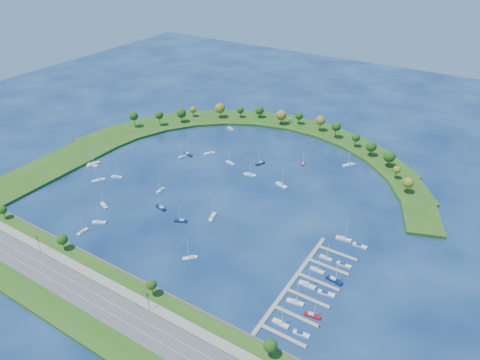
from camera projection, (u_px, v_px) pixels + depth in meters
The scene contains 40 objects.
ground at pixel (230, 186), 303.51m from camera, with size 700.00×700.00×0.00m, color #081C46.
south_shoreline at pixel (93, 296), 213.62m from camera, with size 420.00×43.10×11.60m.
breakwater at pixel (215, 143), 359.54m from camera, with size 286.74×247.64×2.00m.
breakwater_trees at pixel (274, 124), 368.90m from camera, with size 237.07×89.48×14.31m.
harbor_tower at pixel (290, 121), 391.12m from camera, with size 2.60×2.60×4.55m.
dock_system at pixel (305, 287), 220.09m from camera, with size 24.28×82.00×1.60m.
moored_boat_0 at pixel (161, 207), 279.56m from camera, with size 8.72×4.13×12.36m.
moored_boat_1 at pixel (99, 180), 308.83m from camera, with size 7.03×8.94×13.26m.
moored_boat_2 at pixel (209, 153), 344.55m from camera, with size 7.24×8.18×12.59m.
moored_boat_3 at pixel (160, 190), 297.76m from camera, with size 2.02×7.16×10.52m.
moored_boat_4 at pixel (99, 222), 266.13m from camera, with size 8.37×6.13×12.22m.
moored_boat_5 at pixel (260, 163), 330.29m from camera, with size 5.06×8.23×11.72m.
moored_boat_6 at pixel (93, 165), 328.06m from camera, with size 9.30×3.70×13.30m.
moored_boat_7 at pixel (282, 185), 303.10m from camera, with size 9.93×5.37×14.06m.
moored_boat_8 at pixel (250, 174), 315.72m from camera, with size 9.21×4.23×13.07m.
moored_boat_9 at pixel (230, 162), 331.16m from camera, with size 8.02×3.56×11.40m.
moored_boat_10 at pixel (212, 216), 270.99m from camera, with size 4.87×9.17×12.99m.
moored_boat_11 at pixel (83, 231), 258.25m from camera, with size 2.07×7.31×10.73m.
moored_boat_12 at pixel (190, 257), 238.24m from camera, with size 7.16×7.30×11.74m.
moored_boat_13 at pixel (104, 205), 281.86m from camera, with size 8.21×4.84×11.66m.
moored_boat_14 at pixel (303, 163), 330.12m from camera, with size 4.09×6.80×9.68m.
moored_boat_15 at pixel (117, 176), 313.11m from camera, with size 7.99×5.27×11.46m.
moored_boat_16 at pixel (181, 220), 267.49m from camera, with size 7.98×5.35×11.47m.
moored_boat_17 at pixel (188, 154), 343.02m from camera, with size 8.60×4.06×12.19m.
moored_boat_18 at pixel (349, 164), 328.20m from camera, with size 7.99×9.43×14.30m.
moored_boat_19 at pixel (182, 156), 340.25m from camera, with size 4.03×6.86×9.75m.
moored_boat_20 at pixel (93, 164), 329.16m from camera, with size 4.79×10.18×14.44m.
moored_boat_21 at pixel (231, 128), 385.18m from camera, with size 8.05×4.69×11.43m.
docked_boat_0 at pixel (280, 323), 199.59m from camera, with size 8.31×2.72×12.06m.
docked_boat_1 at pixel (301, 334), 194.80m from camera, with size 7.77×3.07×1.54m.
docked_boat_2 at pixel (295, 302), 210.64m from camera, with size 8.67×3.62×12.36m.
docked_boat_3 at pixel (313, 315), 203.62m from camera, with size 8.12×3.14×11.64m.
docked_boat_4 at pixel (307, 284), 220.59m from camera, with size 8.92×2.52×13.10m.
docked_boat_5 at pixel (326, 293), 215.76m from camera, with size 8.82×3.63×1.75m.
docked_boat_6 at pixel (317, 270), 229.89m from camera, with size 7.77×2.33×11.35m.
docked_boat_7 at pixel (334, 280), 223.39m from camera, with size 9.18×3.78×13.10m.
docked_boat_8 at pixel (326, 257), 238.32m from camera, with size 7.10×2.07×10.39m.
docked_boat_9 at pixel (344, 265), 233.62m from camera, with size 7.97×2.35×1.62m.
docked_boat_10 at pixel (343, 239), 252.22m from camera, with size 9.14×3.62×13.07m.
docked_boat_11 at pixel (360, 246), 247.33m from camera, with size 8.18×2.35×1.67m.
Camera 1 is at (143.00, -215.22, 159.42)m, focal length 32.74 mm.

